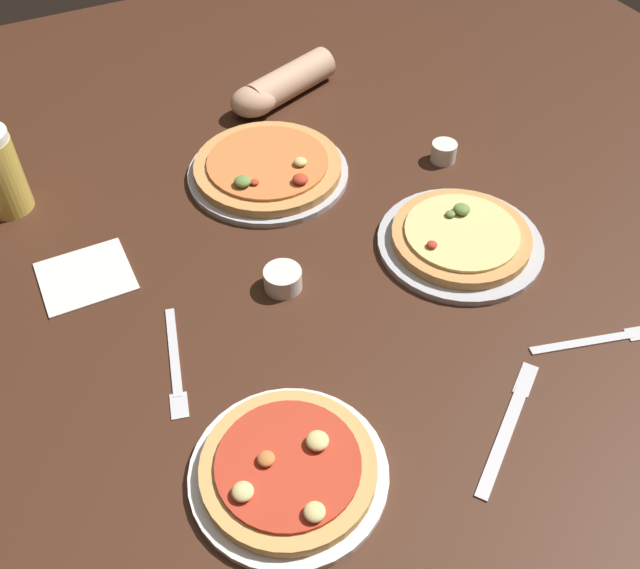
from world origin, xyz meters
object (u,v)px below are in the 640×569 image
Objects in this scene: fork_left at (597,340)px; fork_spare at (175,363)px; pizza_plate_side at (460,239)px; napkin_folded at (85,276)px; pizza_plate_near at (289,470)px; pizza_plate_far at (268,169)px; ramekin_butter at (283,279)px; knife_right at (508,425)px; diner_arm at (279,87)px; ramekin_sauce at (444,152)px.

fork_left is 0.97× the size of fork_spare.
pizza_plate_side is 0.64m from napkin_folded.
pizza_plate_side is (0.46, 0.27, -0.00)m from pizza_plate_near.
pizza_plate_far is 4.92× the size of ramekin_butter.
ramekin_butter reaches higher than napkin_folded.
knife_right is (0.17, -0.39, -0.01)m from ramekin_butter.
pizza_plate_near is at bearing -72.70° from napkin_folded.
pizza_plate_far is at bearing -118.85° from diner_arm.
fork_left is (0.29, -0.61, -0.01)m from pizza_plate_far.
napkin_folded is (-0.39, -0.12, -0.01)m from pizza_plate_far.
fork_left is at bearing -95.15° from ramekin_sauce.
pizza_plate_near reaches higher than fork_spare.
pizza_plate_side is 1.39× the size of fork_spare.
pizza_plate_near is 5.29× the size of ramekin_sauce.
ramekin_butter is 0.57m from diner_arm.
diner_arm reaches higher than pizza_plate_near.
ramekin_sauce is 0.34× the size of napkin_folded.
pizza_plate_near is 4.18× the size of ramekin_butter.
pizza_plate_side reaches higher than fork_spare.
fork_spare is (-0.53, -0.03, -0.01)m from pizza_plate_side.
ramekin_butter is at bearing 171.45° from pizza_plate_side.
ramekin_sauce is 0.46m from ramekin_butter.
ramekin_butter is (0.14, 0.32, 0.00)m from pizza_plate_near.
fork_left is at bearing 16.36° from knife_right.
pizza_plate_far is (0.23, 0.60, 0.00)m from pizza_plate_near.
pizza_plate_side reaches higher than fork_left.
ramekin_sauce is 0.79× the size of ramekin_butter.
pizza_plate_far is 0.30m from ramekin_butter.
napkin_folded is 0.72m from knife_right.
diner_arm is (0.44, 0.59, 0.03)m from fork_spare.
knife_right is 0.49m from fork_spare.
knife_right is at bearing -66.21° from ramekin_butter.
diner_arm is (0.51, 0.35, 0.03)m from napkin_folded.
napkin_folded is (-0.29, 0.17, -0.01)m from ramekin_butter.
pizza_plate_near is 0.85× the size of pizza_plate_far.
knife_right is 0.99× the size of fork_spare.
ramekin_butter is at bearing 140.10° from fork_left.
fork_spare is (-0.38, 0.31, 0.00)m from knife_right.
napkin_folded is at bearing 107.42° from fork_spare.
knife_right is (0.46, -0.55, -0.00)m from napkin_folded.
ramekin_butter is at bearing 66.75° from pizza_plate_near.
pizza_plate_side reaches higher than knife_right.
knife_right and fork_spare have the same top height.
pizza_plate_far is 0.27m from diner_arm.
fork_left is at bearing -76.25° from pizza_plate_side.
pizza_plate_far is 6.23× the size of ramekin_sauce.
pizza_plate_far is at bearing 96.12° from knife_right.
fork_left is (-0.04, -0.50, -0.02)m from ramekin_sauce.
fork_left is (0.39, -0.32, -0.01)m from ramekin_butter.
pizza_plate_near is 0.65m from pizza_plate_far.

